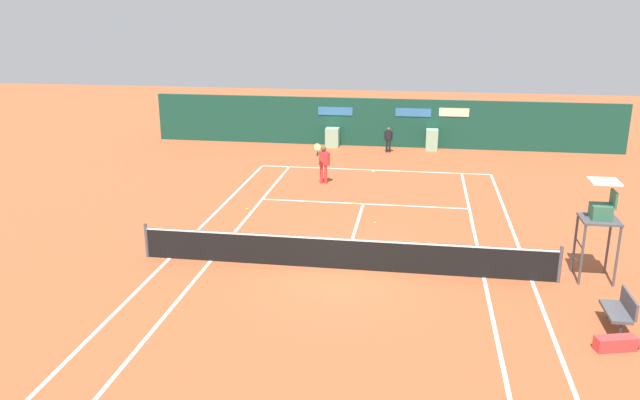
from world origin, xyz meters
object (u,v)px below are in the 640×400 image
Objects in this scene: equipment_bag at (619,343)px; ball_kid_left_post at (388,138)px; tennis_ball_near_service_line at (353,203)px; tennis_ball_mid_court at (247,209)px; player_bench at (621,309)px; player_on_baseline at (323,161)px; tennis_ball_by_sideline at (375,223)px; umpire_chair at (601,216)px.

ball_kid_left_post is (-6.18, 19.10, 0.59)m from equipment_bag.
tennis_ball_mid_court is at bearing -161.12° from tennis_ball_near_service_line.
tennis_ball_near_service_line is 1.00× the size of tennis_ball_mid_court.
player_bench is 1.14m from equipment_bag.
equipment_bag is 15.27m from player_on_baseline.
player_bench is 13.42m from tennis_ball_mid_court.
tennis_ball_near_service_line is at bearing 115.01° from tennis_ball_by_sideline.
equipment_bag reaches higher than tennis_ball_by_sideline.
tennis_ball_near_service_line is 4.07m from tennis_ball_mid_court.
player_on_baseline is at bearing 71.09° from ball_kid_left_post.
ball_kid_left_post is 19.23× the size of tennis_ball_by_sideline.
umpire_chair is at bearing 130.96° from player_on_baseline.
tennis_ball_near_service_line is 1.00× the size of tennis_ball_by_sideline.
player_bench is 0.62× the size of player_on_baseline.
tennis_ball_near_service_line is (-7.02, 9.84, -0.13)m from equipment_bag.
player_bench is (-0.10, -2.91, -1.36)m from umpire_chair.
tennis_ball_by_sideline is at bearing 43.42° from player_bench.
equipment_bag is 0.57× the size of player_on_baseline.
player_bench is 17.10× the size of tennis_ball_mid_court.
player_on_baseline is 1.43× the size of ball_kid_left_post.
umpire_chair is 2.68× the size of equipment_bag.
equipment_bag is at bearing -38.13° from tennis_ball_mid_court.
player_on_baseline is 27.40× the size of tennis_ball_near_service_line.
umpire_chair is 7.61m from tennis_ball_by_sideline.
umpire_chair reaches higher than tennis_ball_mid_court.
tennis_ball_mid_court is (-11.13, 7.48, -0.47)m from player_bench.
player_bench is at bearing -46.58° from tennis_ball_by_sideline.
tennis_ball_near_service_line is (-0.83, -9.25, -0.72)m from ball_kid_left_post.
equipment_bag is 15.64× the size of tennis_ball_mid_court.
tennis_ball_mid_court is at bearing 170.17° from tennis_ball_by_sideline.
player_on_baseline is 3.31m from tennis_ball_near_service_line.
tennis_ball_mid_court is at bearing 55.81° from player_on_baseline.
ball_kid_left_post is 19.23× the size of tennis_ball_mid_court.
tennis_ball_near_service_line and tennis_ball_by_sideline have the same top height.
tennis_ball_by_sideline is (-6.01, 7.69, -0.13)m from equipment_bag.
player_bench is at bearing 122.43° from player_on_baseline.
player_bench is 0.89× the size of ball_kid_left_post.
player_bench reaches higher than tennis_ball_by_sideline.
tennis_ball_by_sideline is at bearing 59.68° from umpire_chair.
equipment_bag is (-0.27, -1.05, -0.35)m from player_bench.
tennis_ball_by_sideline is (-6.37, 3.73, -1.84)m from umpire_chair.
ball_kid_left_post reaches higher than equipment_bag.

